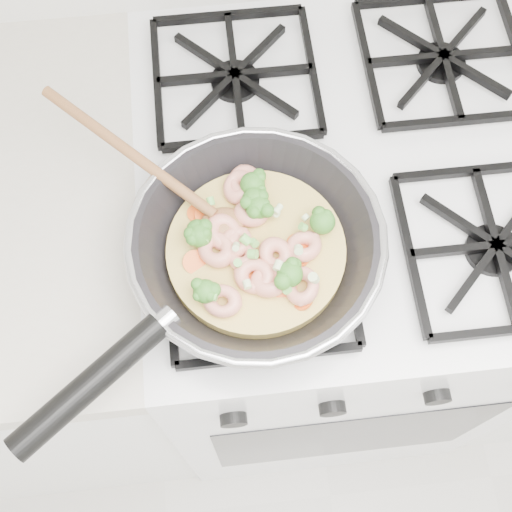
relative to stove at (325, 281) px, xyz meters
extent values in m
cube|color=white|center=(0.00, 0.00, -0.01)|extent=(0.60, 0.60, 0.90)
cube|color=black|center=(0.00, -0.30, -0.01)|extent=(0.48, 0.00, 0.40)
cube|color=black|center=(0.00, 0.00, 0.45)|extent=(0.56, 0.56, 0.02)
torus|color=#B8B8C0|center=(-0.15, -0.14, 0.52)|extent=(0.31, 0.31, 0.01)
cylinder|color=black|center=(-0.35, -0.29, 0.52)|extent=(0.17, 0.14, 0.03)
cylinder|color=#D2B75B|center=(-0.15, -0.14, 0.48)|extent=(0.22, 0.22, 0.02)
ellipsoid|color=brown|center=(-0.19, -0.10, 0.50)|extent=(0.07, 0.07, 0.02)
cylinder|color=brown|center=(-0.29, -0.01, 0.53)|extent=(0.20, 0.19, 0.05)
torus|color=#DC9982|center=(-0.20, -0.20, 0.50)|extent=(0.06, 0.06, 0.02)
torus|color=#DC9982|center=(-0.10, -0.14, 0.50)|extent=(0.07, 0.07, 0.02)
torus|color=#DC9982|center=(-0.16, -0.18, 0.50)|extent=(0.07, 0.07, 0.03)
torus|color=#DC9982|center=(-0.16, -0.06, 0.50)|extent=(0.06, 0.06, 0.03)
torus|color=#DC9982|center=(-0.10, -0.19, 0.50)|extent=(0.06, 0.06, 0.03)
torus|color=#DC9982|center=(-0.13, -0.15, 0.50)|extent=(0.07, 0.06, 0.03)
torus|color=#DC9982|center=(-0.14, -0.18, 0.50)|extent=(0.05, 0.06, 0.03)
torus|color=#DC9982|center=(-0.19, -0.12, 0.50)|extent=(0.07, 0.07, 0.02)
torus|color=#DC9982|center=(-0.17, -0.15, 0.50)|extent=(0.05, 0.04, 0.02)
torus|color=#DC9982|center=(-0.20, -0.14, 0.50)|extent=(0.07, 0.07, 0.02)
torus|color=#DC9982|center=(-0.16, -0.05, 0.50)|extent=(0.06, 0.06, 0.03)
torus|color=#DC9982|center=(-0.15, -0.09, 0.50)|extent=(0.05, 0.05, 0.03)
torus|color=#DC9982|center=(-0.18, -0.13, 0.50)|extent=(0.06, 0.06, 0.02)
ellipsoid|color=#3F7F29|center=(-0.22, -0.11, 0.51)|extent=(0.03, 0.03, 0.03)
ellipsoid|color=#3F7F29|center=(-0.14, -0.09, 0.51)|extent=(0.04, 0.04, 0.03)
ellipsoid|color=#3F7F29|center=(-0.15, -0.08, 0.51)|extent=(0.04, 0.04, 0.03)
ellipsoid|color=#3F7F29|center=(-0.22, -0.19, 0.51)|extent=(0.04, 0.04, 0.03)
ellipsoid|color=#3F7F29|center=(-0.07, -0.12, 0.51)|extent=(0.04, 0.04, 0.03)
ellipsoid|color=#3F7F29|center=(-0.12, -0.18, 0.51)|extent=(0.04, 0.04, 0.03)
ellipsoid|color=#3F7F29|center=(-0.15, -0.06, 0.51)|extent=(0.04, 0.04, 0.03)
ellipsoid|color=#3F7F29|center=(-0.22, -0.12, 0.51)|extent=(0.04, 0.04, 0.03)
cylinder|color=orange|center=(-0.11, -0.21, 0.50)|extent=(0.03, 0.03, 0.01)
cylinder|color=orange|center=(-0.21, -0.09, 0.50)|extent=(0.04, 0.04, 0.01)
cylinder|color=orange|center=(-0.23, -0.15, 0.50)|extent=(0.04, 0.04, 0.00)
cylinder|color=orange|center=(-0.13, -0.16, 0.50)|extent=(0.03, 0.03, 0.01)
cylinder|color=orange|center=(-0.10, -0.14, 0.50)|extent=(0.04, 0.04, 0.01)
cylinder|color=orange|center=(-0.15, -0.06, 0.50)|extent=(0.03, 0.03, 0.01)
cylinder|color=orange|center=(-0.22, -0.08, 0.50)|extent=(0.03, 0.03, 0.00)
cylinder|color=orange|center=(-0.10, -0.15, 0.50)|extent=(0.03, 0.03, 0.00)
cylinder|color=orange|center=(-0.12, -0.19, 0.50)|extent=(0.04, 0.04, 0.01)
cylinder|color=orange|center=(-0.16, -0.16, 0.50)|extent=(0.03, 0.04, 0.01)
cylinder|color=beige|center=(-0.13, -0.17, 0.52)|extent=(0.01, 0.01, 0.01)
cylinder|color=#66B749|center=(-0.07, -0.12, 0.52)|extent=(0.01, 0.01, 0.01)
cylinder|color=#66B749|center=(-0.16, -0.15, 0.52)|extent=(0.01, 0.01, 0.01)
cylinder|color=#66B749|center=(-0.20, -0.08, 0.51)|extent=(0.01, 0.01, 0.01)
cylinder|color=#66B749|center=(-0.07, -0.12, 0.52)|extent=(0.01, 0.01, 0.01)
cylinder|color=#66B749|center=(-0.12, -0.20, 0.51)|extent=(0.01, 0.01, 0.01)
cylinder|color=beige|center=(-0.07, -0.11, 0.51)|extent=(0.01, 0.01, 0.01)
cylinder|color=beige|center=(-0.17, -0.19, 0.51)|extent=(0.01, 0.01, 0.01)
cylinder|color=#66B749|center=(-0.21, -0.20, 0.52)|extent=(0.01, 0.01, 0.01)
cylinder|color=beige|center=(-0.09, -0.19, 0.52)|extent=(0.01, 0.01, 0.01)
cylinder|color=beige|center=(-0.10, -0.15, 0.52)|extent=(0.01, 0.01, 0.01)
cylinder|color=beige|center=(-0.13, -0.10, 0.51)|extent=(0.01, 0.01, 0.01)
cylinder|color=beige|center=(-0.18, -0.14, 0.52)|extent=(0.01, 0.01, 0.01)
cylinder|color=#66B749|center=(-0.09, -0.12, 0.51)|extent=(0.01, 0.01, 0.01)
cylinder|color=beige|center=(-0.12, -0.10, 0.52)|extent=(0.01, 0.01, 0.01)
cylinder|color=#66B749|center=(-0.16, -0.13, 0.51)|extent=(0.01, 0.01, 0.01)
cylinder|color=#66B749|center=(-0.18, -0.16, 0.51)|extent=(0.01, 0.01, 0.01)
cylinder|color=beige|center=(-0.09, -0.11, 0.51)|extent=(0.01, 0.01, 0.01)
cylinder|color=#66B749|center=(-0.21, -0.13, 0.52)|extent=(0.01, 0.01, 0.01)
cylinder|color=#66B749|center=(-0.15, -0.14, 0.51)|extent=(0.01, 0.01, 0.01)
camera|label=1|loc=(-0.19, -0.47, 1.23)|focal=47.32mm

